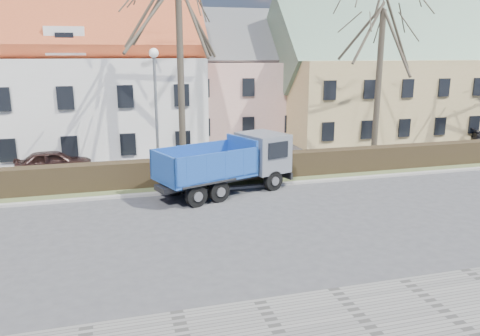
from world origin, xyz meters
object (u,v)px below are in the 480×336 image
object	(u,v)px
streetlight	(156,116)
cart_frame	(176,188)
parked_car_a	(54,162)
dump_truck	(221,165)

from	to	relation	value
streetlight	cart_frame	size ratio (longest dim) A/B	9.03
streetlight	cart_frame	bearing A→B (deg)	-78.56
streetlight	parked_car_a	world-z (taller)	streetlight
dump_truck	streetlight	bearing A→B (deg)	111.44
dump_truck	parked_car_a	bearing A→B (deg)	123.60
cart_frame	parked_car_a	xyz separation A→B (m)	(-5.95, 5.57, 0.35)
streetlight	parked_car_a	size ratio (longest dim) A/B	1.69
dump_truck	streetlight	xyz separation A→B (m)	(-2.63, 2.98, 2.05)
streetlight	parked_car_a	xyz separation A→B (m)	(-5.42, 2.96, -2.74)
dump_truck	cart_frame	bearing A→B (deg)	150.05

